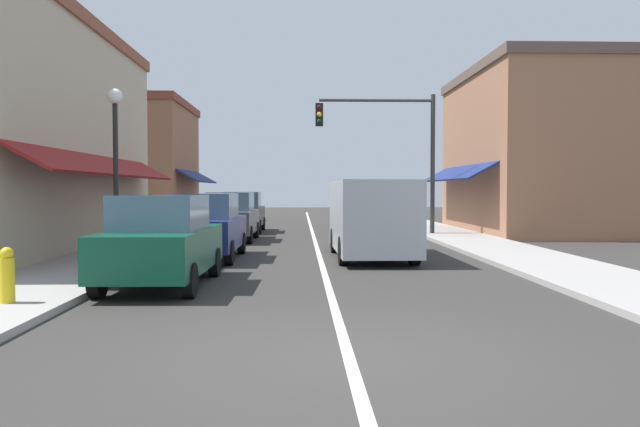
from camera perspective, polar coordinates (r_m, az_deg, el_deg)
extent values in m
plane|color=#33302D|center=(24.99, -0.59, -2.09)|extent=(80.00, 80.00, 0.00)
cube|color=#A39E99|center=(25.47, -13.07, -1.94)|extent=(2.60, 56.00, 0.12)
cube|color=#A39E99|center=(25.70, 11.77, -1.89)|extent=(2.60, 56.00, 0.12)
cube|color=silver|center=(24.99, -0.59, -2.09)|extent=(0.14, 52.00, 0.01)
cube|color=#BCAD8E|center=(20.73, -25.75, 6.05)|extent=(4.19, 14.00, 6.69)
cube|color=brown|center=(21.27, -25.92, 15.61)|extent=(4.39, 14.20, 0.40)
cube|color=slate|center=(19.95, -20.30, 0.70)|extent=(0.08, 10.64, 1.80)
cube|color=maroon|center=(19.77, -18.67, 4.19)|extent=(1.27, 11.76, 0.73)
cube|color=slate|center=(17.30, -23.76, 11.80)|extent=(0.08, 1.10, 1.30)
cube|color=slate|center=(23.07, -17.97, 9.42)|extent=(0.08, 1.10, 1.30)
cube|color=#9E6B4C|center=(28.73, 18.49, 5.02)|extent=(5.21, 10.00, 6.68)
cube|color=brown|center=(29.13, 18.57, 11.99)|extent=(5.41, 10.20, 0.40)
cube|color=slate|center=(27.92, 13.54, 1.17)|extent=(0.08, 7.60, 1.80)
cube|color=navy|center=(27.77, 12.34, 3.65)|extent=(1.27, 8.40, 0.73)
cube|color=slate|center=(25.97, 14.91, 8.62)|extent=(0.08, 1.10, 1.30)
cube|color=slate|center=(30.19, 12.48, 7.74)|extent=(0.08, 1.10, 1.30)
cube|color=#8E5B42|center=(35.92, -15.29, 4.17)|extent=(4.14, 8.00, 6.30)
cube|color=brown|center=(36.19, -15.35, 9.47)|extent=(4.34, 8.20, 0.40)
cube|color=slate|center=(35.49, -12.10, 1.40)|extent=(0.08, 6.08, 1.80)
cube|color=navy|center=(35.39, -11.15, 3.35)|extent=(1.27, 6.72, 0.73)
cube|color=slate|center=(33.86, -12.68, 6.66)|extent=(0.08, 1.10, 1.30)
cube|color=slate|center=(37.31, -11.66, 6.25)|extent=(0.08, 1.10, 1.30)
cube|color=#0F4C33|center=(12.48, -14.20, -3.23)|extent=(1.81, 4.14, 0.80)
cube|color=slate|center=(12.34, -14.34, 0.10)|extent=(1.56, 2.03, 0.66)
cylinder|color=black|center=(14.03, -16.03, -4.30)|extent=(0.21, 0.62, 0.62)
cylinder|color=black|center=(13.69, -9.61, -4.40)|extent=(0.21, 0.62, 0.62)
cylinder|color=black|center=(11.46, -19.65, -5.79)|extent=(0.21, 0.62, 0.62)
cylinder|color=black|center=(11.05, -11.83, -6.01)|extent=(0.21, 0.62, 0.62)
cube|color=navy|center=(17.07, -10.34, -1.75)|extent=(1.80, 4.13, 0.80)
cube|color=slate|center=(16.94, -10.41, 0.69)|extent=(1.56, 2.03, 0.66)
cylinder|color=black|center=(18.57, -12.04, -2.68)|extent=(0.21, 0.62, 0.62)
cylinder|color=black|center=(18.33, -7.18, -2.71)|extent=(0.21, 0.62, 0.62)
cylinder|color=black|center=(15.94, -13.95, -3.50)|extent=(0.21, 0.62, 0.62)
cylinder|color=black|center=(15.66, -8.29, -3.56)|extent=(0.21, 0.62, 0.62)
cube|color=#4C5156|center=(23.02, -8.12, -0.72)|extent=(1.79, 4.13, 0.80)
cube|color=slate|center=(22.90, -8.16, 1.10)|extent=(1.55, 2.03, 0.66)
cylinder|color=black|center=(24.49, -9.55, -1.49)|extent=(0.21, 0.62, 0.62)
cylinder|color=black|center=(24.30, -5.86, -1.50)|extent=(0.21, 0.62, 0.62)
cylinder|color=black|center=(21.83, -10.62, -1.94)|extent=(0.21, 0.62, 0.62)
cylinder|color=black|center=(21.62, -6.48, -1.96)|extent=(0.21, 0.62, 0.62)
cube|color=black|center=(27.61, -7.07, -0.23)|extent=(1.73, 4.10, 0.80)
cube|color=slate|center=(27.49, -7.10, 1.29)|extent=(1.53, 2.00, 0.66)
cylinder|color=black|center=(29.06, -8.37, -0.90)|extent=(0.20, 0.62, 0.62)
cylinder|color=black|center=(28.92, -5.26, -0.90)|extent=(0.20, 0.62, 0.62)
cylinder|color=black|center=(26.38, -9.05, -1.22)|extent=(0.20, 0.62, 0.62)
cylinder|color=black|center=(26.22, -5.62, -1.22)|extent=(0.20, 0.62, 0.62)
cube|color=#B2B7BC|center=(17.04, 4.70, -0.19)|extent=(2.02, 5.02, 1.90)
cube|color=slate|center=(19.41, 3.81, 1.37)|extent=(1.73, 0.29, 0.84)
cube|color=black|center=(19.64, 3.74, -1.88)|extent=(1.86, 0.22, 0.24)
cylinder|color=black|center=(18.54, 1.38, -2.49)|extent=(0.25, 0.72, 0.72)
cylinder|color=black|center=(18.75, 6.77, -2.45)|extent=(0.25, 0.72, 0.72)
cylinder|color=black|center=(15.46, 2.17, -3.43)|extent=(0.25, 0.72, 0.72)
cylinder|color=black|center=(15.71, 8.60, -3.36)|extent=(0.25, 0.72, 0.72)
cylinder|color=#333333|center=(25.58, 10.25, 4.34)|extent=(0.18, 0.18, 5.68)
cylinder|color=#333333|center=(25.43, 5.16, 10.24)|extent=(4.57, 0.12, 0.12)
cube|color=black|center=(25.00, -0.07, 9.01)|extent=(0.30, 0.24, 0.90)
sphere|color=#420F0F|center=(24.91, -0.06, 9.68)|extent=(0.20, 0.20, 0.20)
sphere|color=yellow|center=(24.87, -0.06, 9.04)|extent=(0.20, 0.20, 0.20)
sphere|color=#0C3316|center=(24.84, -0.06, 8.40)|extent=(0.20, 0.20, 0.20)
cylinder|color=black|center=(15.69, -18.13, 2.39)|extent=(0.12, 0.12, 3.92)
sphere|color=white|center=(15.84, -18.22, 10.15)|extent=(0.36, 0.36, 0.36)
cylinder|color=gold|center=(10.87, -26.65, -5.48)|extent=(0.22, 0.22, 0.70)
sphere|color=gold|center=(10.82, -26.69, -3.28)|extent=(0.20, 0.20, 0.20)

